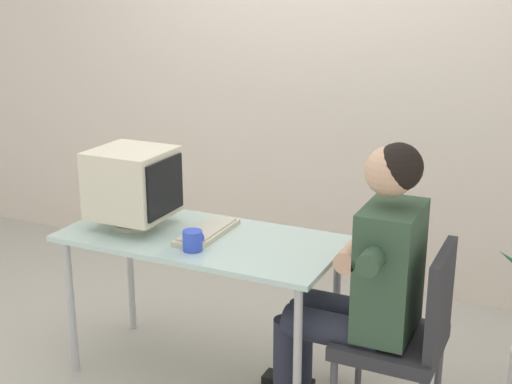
{
  "coord_description": "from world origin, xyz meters",
  "views": [
    {
      "loc": [
        1.52,
        -2.63,
        1.87
      ],
      "look_at": [
        0.28,
        0.0,
        0.97
      ],
      "focal_mm": 49.26,
      "sensor_mm": 36.0,
      "label": 1
    }
  ],
  "objects_px": {
    "desk": "(201,250)",
    "desk_mug": "(193,240)",
    "office_chair": "(406,331)",
    "person_seated": "(364,277)",
    "crt_monitor": "(133,184)",
    "keyboard": "(207,232)"
  },
  "relations": [
    {
      "from": "desk",
      "to": "office_chair",
      "type": "distance_m",
      "value": 1.0
    },
    {
      "from": "desk",
      "to": "desk_mug",
      "type": "xyz_separation_m",
      "value": [
        0.05,
        -0.16,
        0.11
      ]
    },
    {
      "from": "crt_monitor",
      "to": "keyboard",
      "type": "distance_m",
      "value": 0.42
    },
    {
      "from": "person_seated",
      "to": "desk_mug",
      "type": "distance_m",
      "value": 0.75
    },
    {
      "from": "office_chair",
      "to": "desk_mug",
      "type": "bearing_deg",
      "value": -172.25
    },
    {
      "from": "desk",
      "to": "desk_mug",
      "type": "distance_m",
      "value": 0.21
    },
    {
      "from": "keyboard",
      "to": "office_chair",
      "type": "relative_size",
      "value": 0.48
    },
    {
      "from": "crt_monitor",
      "to": "person_seated",
      "type": "height_order",
      "value": "person_seated"
    },
    {
      "from": "crt_monitor",
      "to": "person_seated",
      "type": "relative_size",
      "value": 0.3
    },
    {
      "from": "person_seated",
      "to": "office_chair",
      "type": "bearing_deg",
      "value": -0.0
    },
    {
      "from": "person_seated",
      "to": "desk_mug",
      "type": "xyz_separation_m",
      "value": [
        -0.74,
        -0.13,
        0.09
      ]
    },
    {
      "from": "office_chair",
      "to": "desk_mug",
      "type": "xyz_separation_m",
      "value": [
        -0.93,
        -0.13,
        0.29
      ]
    },
    {
      "from": "crt_monitor",
      "to": "keyboard",
      "type": "xyz_separation_m",
      "value": [
        0.37,
        0.05,
        -0.2
      ]
    },
    {
      "from": "crt_monitor",
      "to": "desk_mug",
      "type": "xyz_separation_m",
      "value": [
        0.4,
        -0.15,
        -0.17
      ]
    },
    {
      "from": "crt_monitor",
      "to": "person_seated",
      "type": "bearing_deg",
      "value": -1.05
    },
    {
      "from": "crt_monitor",
      "to": "desk_mug",
      "type": "height_order",
      "value": "crt_monitor"
    },
    {
      "from": "desk",
      "to": "keyboard",
      "type": "relative_size",
      "value": 3.19
    },
    {
      "from": "office_chair",
      "to": "person_seated",
      "type": "distance_m",
      "value": 0.28
    },
    {
      "from": "office_chair",
      "to": "person_seated",
      "type": "xyz_separation_m",
      "value": [
        -0.19,
        0.0,
        0.21
      ]
    },
    {
      "from": "keyboard",
      "to": "desk_mug",
      "type": "bearing_deg",
      "value": -79.19
    },
    {
      "from": "desk",
      "to": "crt_monitor",
      "type": "relative_size",
      "value": 3.42
    },
    {
      "from": "desk",
      "to": "person_seated",
      "type": "bearing_deg",
      "value": -2.75
    }
  ]
}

